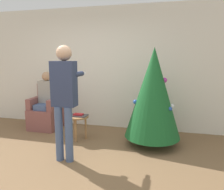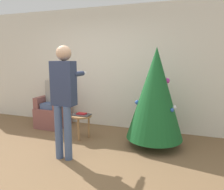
# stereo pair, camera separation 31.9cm
# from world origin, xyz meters

# --- Properties ---
(ground_plane) EXTENTS (14.00, 14.00, 0.00)m
(ground_plane) POSITION_xyz_m (0.00, 0.00, 0.00)
(ground_plane) COLOR brown
(wall_back) EXTENTS (8.00, 0.06, 2.70)m
(wall_back) POSITION_xyz_m (0.00, 2.23, 1.35)
(wall_back) COLOR silver
(wall_back) RESTS_ON ground_plane
(christmas_tree) EXTENTS (1.00, 1.00, 1.78)m
(christmas_tree) POSITION_xyz_m (1.35, 1.36, 0.97)
(christmas_tree) COLOR brown
(christmas_tree) RESTS_ON ground_plane
(armchair) EXTENTS (0.62, 0.64, 1.00)m
(armchair) POSITION_xyz_m (-1.06, 1.76, 0.36)
(armchair) COLOR brown
(armchair) RESTS_ON ground_plane
(person_seated) EXTENTS (0.36, 0.46, 1.28)m
(person_seated) POSITION_xyz_m (-1.06, 1.74, 0.71)
(person_seated) COLOR #475B84
(person_seated) RESTS_ON ground_plane
(person_standing) EXTENTS (0.39, 0.57, 1.78)m
(person_standing) POSITION_xyz_m (0.08, 0.42, 1.06)
(person_standing) COLOR #475B84
(person_standing) RESTS_ON ground_plane
(side_stool) EXTENTS (0.39, 0.39, 0.48)m
(side_stool) POSITION_xyz_m (-0.06, 1.25, 0.40)
(side_stool) COLOR #A37547
(side_stool) RESTS_ON ground_plane
(laptop) EXTENTS (0.34, 0.22, 0.02)m
(laptop) POSITION_xyz_m (-0.06, 1.25, 0.49)
(laptop) COLOR #38383D
(laptop) RESTS_ON side_stool
(book) EXTENTS (0.18, 0.12, 0.02)m
(book) POSITION_xyz_m (-0.06, 1.25, 0.51)
(book) COLOR #B21E23
(book) RESTS_ON laptop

